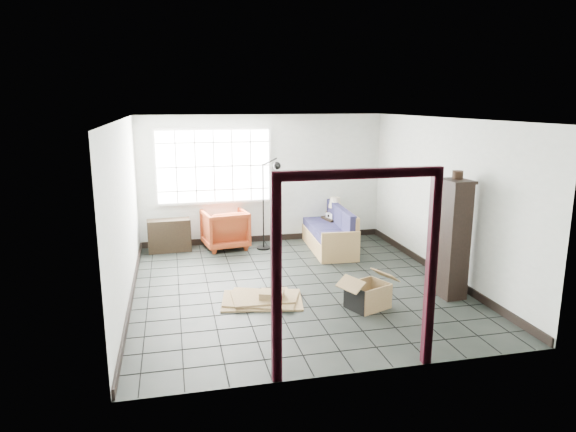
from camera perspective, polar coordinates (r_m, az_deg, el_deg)
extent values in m
plane|color=black|center=(8.20, 0.77, -7.73)|extent=(5.50, 5.50, 0.00)
cube|color=beige|center=(10.50, -2.76, 4.10)|extent=(5.00, 0.02, 2.60)
cube|color=beige|center=(5.29, 7.87, -4.55)|extent=(5.00, 0.02, 2.60)
cube|color=beige|center=(7.66, -17.69, 0.33)|extent=(0.02, 5.50, 2.60)
cube|color=beige|center=(8.77, 16.89, 1.88)|extent=(0.02, 5.50, 2.60)
cube|color=white|center=(7.70, 0.83, 10.74)|extent=(5.00, 5.50, 0.02)
cube|color=black|center=(10.73, -2.67, -2.47)|extent=(4.95, 0.03, 0.12)
cube|color=black|center=(8.00, -16.95, -8.37)|extent=(0.03, 5.45, 0.12)
cube|color=black|center=(9.06, 16.28, -5.85)|extent=(0.03, 5.45, 0.12)
cube|color=silver|center=(10.29, -8.25, 5.50)|extent=(2.32, 0.06, 1.52)
cube|color=white|center=(10.25, -8.23, 5.48)|extent=(2.20, 0.02, 1.40)
cube|color=black|center=(5.19, -1.31, -7.68)|extent=(0.10, 0.08, 2.10)
cube|color=black|center=(5.76, 15.60, -6.10)|extent=(0.10, 0.08, 2.10)
cube|color=black|center=(5.16, 7.95, 4.68)|extent=(1.80, 0.08, 0.10)
cube|color=olive|center=(10.16, 4.49, -2.78)|extent=(0.81, 1.82, 0.32)
cube|color=olive|center=(9.27, 5.87, -3.52)|extent=(0.71, 0.09, 0.57)
cube|color=olive|center=(10.99, 3.35, -0.91)|extent=(0.71, 0.09, 0.57)
cube|color=olive|center=(10.16, 6.28, -0.90)|extent=(0.17, 1.78, 0.62)
cube|color=#181739|center=(9.55, 5.26, -2.37)|extent=(0.67, 0.61, 0.14)
cube|color=#181739|center=(9.56, 6.78, -1.06)|extent=(0.16, 0.58, 0.46)
cube|color=#181739|center=(10.10, 4.41, -1.52)|extent=(0.67, 0.61, 0.14)
cube|color=#181739|center=(10.11, 5.85, -0.28)|extent=(0.16, 0.58, 0.46)
cube|color=#181739|center=(10.65, 3.66, -0.76)|extent=(0.67, 0.61, 0.14)
cube|color=#181739|center=(10.67, 5.02, 0.41)|extent=(0.16, 0.58, 0.46)
imported|color=brown|center=(10.21, -7.02, -1.23)|extent=(0.94, 0.89, 0.85)
cube|color=black|center=(10.67, 5.31, -0.30)|extent=(0.53, 0.53, 0.06)
cube|color=black|center=(10.49, 4.85, -1.91)|extent=(0.05, 0.05, 0.46)
cube|color=black|center=(10.65, 6.61, -1.72)|extent=(0.05, 0.05, 0.46)
cube|color=black|center=(10.80, 3.97, -1.46)|extent=(0.05, 0.05, 0.46)
cube|color=black|center=(10.97, 5.69, -1.28)|extent=(0.05, 0.05, 0.46)
cylinder|color=black|center=(10.65, 5.24, 0.24)|extent=(0.13, 0.13, 0.15)
cylinder|color=black|center=(10.62, 5.25, 0.91)|extent=(0.03, 0.03, 0.11)
cone|color=beige|center=(10.60, 5.27, 1.53)|extent=(0.34, 0.34, 0.21)
cube|color=silver|center=(10.64, 5.12, 0.10)|extent=(0.32, 0.29, 0.10)
cylinder|color=black|center=(10.57, 4.53, 0.01)|extent=(0.04, 0.06, 0.06)
cylinder|color=black|center=(10.19, -2.72, -3.55)|extent=(0.29, 0.29, 0.03)
cylinder|color=black|center=(9.99, -2.77, 1.08)|extent=(0.03, 0.03, 1.67)
cylinder|color=black|center=(9.82, -2.03, 6.06)|extent=(0.28, 0.03, 0.15)
sphere|color=black|center=(9.80, -1.23, 5.61)|extent=(0.15, 0.15, 0.15)
cube|color=black|center=(10.19, -13.05, -2.12)|extent=(0.83, 0.37, 0.63)
cube|color=black|center=(10.19, -13.05, -2.07)|extent=(0.77, 0.32, 0.03)
cube|color=black|center=(7.90, 17.81, -2.53)|extent=(0.35, 0.45, 1.74)
cube|color=black|center=(7.73, 18.25, 3.70)|extent=(0.40, 0.50, 0.04)
cylinder|color=black|center=(7.80, 18.33, 4.37)|extent=(0.17, 0.17, 0.12)
cube|color=olive|center=(7.46, 8.82, -9.91)|extent=(0.64, 0.58, 0.02)
cube|color=black|center=(7.23, 7.36, -9.19)|extent=(0.18, 0.39, 0.35)
cube|color=olive|center=(7.58, 10.29, -8.27)|extent=(0.18, 0.39, 0.35)
cube|color=olive|center=(7.27, 10.02, -9.18)|extent=(0.49, 0.22, 0.35)
cube|color=olive|center=(7.54, 7.75, -8.27)|extent=(0.49, 0.22, 0.35)
cube|color=olive|center=(7.10, 6.97, -7.53)|extent=(0.34, 0.46, 0.15)
cube|color=olive|center=(7.54, 10.75, -6.44)|extent=(0.34, 0.46, 0.15)
cube|color=olive|center=(7.60, -2.90, -9.33)|extent=(1.28, 1.01, 0.02)
cube|color=olive|center=(7.59, -2.90, -9.16)|extent=(1.21, 1.06, 0.02)
cube|color=olive|center=(7.59, -2.90, -8.99)|extent=(0.88, 0.64, 0.02)
cube|color=olive|center=(7.51, -1.81, -8.70)|extent=(0.41, 0.36, 0.10)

